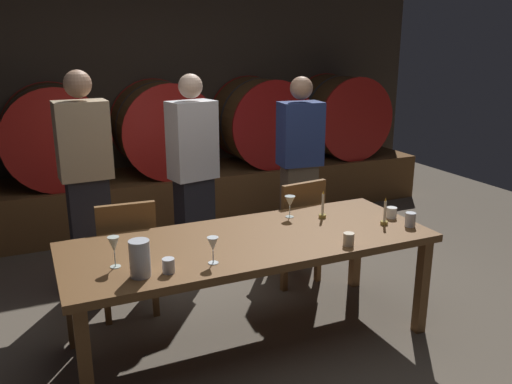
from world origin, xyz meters
name	(u,v)px	position (x,y,z in m)	size (l,w,h in m)	color
ground_plane	(268,330)	(0.00, 0.00, 0.00)	(8.92, 8.92, 0.00)	brown
back_wall	(151,95)	(0.00, 3.16, 1.33)	(6.86, 0.24, 2.66)	#473A2D
barrel_shelf	(168,196)	(0.00, 2.61, 0.27)	(6.18, 0.90, 0.54)	brown
wine_barrel_left	(55,135)	(-1.12, 2.61, 1.03)	(1.01, 0.77, 1.01)	#513319
wine_barrel_center	(163,128)	(-0.02, 2.61, 1.03)	(1.01, 0.77, 1.01)	brown
wine_barrel_right	(261,122)	(1.14, 2.61, 1.03)	(1.01, 0.77, 1.01)	brown
wine_barrel_far_right	(340,116)	(2.23, 2.61, 1.03)	(1.01, 0.77, 1.01)	#513319
dining_table	(250,248)	(-0.15, -0.04, 0.66)	(2.36, 0.90, 0.72)	brown
chair_left	(127,252)	(-0.82, 0.63, 0.49)	(0.42, 0.42, 0.88)	brown
chair_right	(295,226)	(0.54, 0.61, 0.49)	(0.45, 0.45, 0.88)	brown
guest_left	(87,184)	(-1.00, 1.12, 0.89)	(0.39, 0.26, 1.74)	black
guest_center	(193,172)	(-0.11, 1.25, 0.86)	(0.42, 0.31, 1.68)	black
guest_right	(300,166)	(0.87, 1.17, 0.84)	(0.40, 0.27, 1.64)	brown
candle_left	(323,210)	(0.48, 0.12, 0.78)	(0.05, 0.05, 0.20)	olive
candle_right	(384,217)	(0.80, -0.18, 0.77)	(0.05, 0.05, 0.19)	olive
pitcher	(140,259)	(-0.91, -0.31, 0.82)	(0.11, 0.11, 0.20)	silver
wine_glass_left	(114,245)	(-1.01, -0.13, 0.85)	(0.07, 0.07, 0.18)	silver
wine_glass_center	(213,245)	(-0.49, -0.31, 0.83)	(0.07, 0.07, 0.16)	white
wine_glass_right	(290,202)	(0.28, 0.23, 0.84)	(0.08, 0.08, 0.16)	silver
cup_far_left	(169,266)	(-0.76, -0.33, 0.76)	(0.07, 0.07, 0.08)	silver
cup_center_left	(349,239)	(0.36, -0.39, 0.76)	(0.07, 0.07, 0.08)	beige
cup_center_right	(392,213)	(0.94, -0.08, 0.76)	(0.07, 0.07, 0.08)	white
cup_far_right	(410,220)	(0.94, -0.28, 0.77)	(0.07, 0.07, 0.10)	silver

